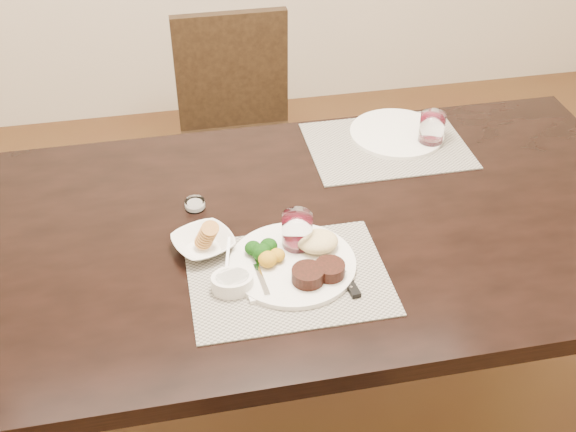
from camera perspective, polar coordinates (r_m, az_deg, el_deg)
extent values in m
plane|color=#4C2A18|center=(2.37, -0.16, -15.08)|extent=(4.50, 4.50, 0.00)
cube|color=black|center=(1.85, -0.20, -1.38)|extent=(2.00, 1.00, 0.05)
cube|color=black|center=(2.67, 17.73, 0.47)|extent=(0.08, 0.08, 0.70)
cube|color=black|center=(2.70, -3.69, 4.95)|extent=(0.42, 0.42, 0.04)
cube|color=black|center=(2.68, -6.75, -1.59)|extent=(0.04, 0.04, 0.41)
cube|color=black|center=(2.71, 0.82, -0.66)|extent=(0.04, 0.04, 0.41)
cube|color=black|center=(2.96, -7.47, 2.74)|extent=(0.04, 0.04, 0.41)
cube|color=black|center=(3.00, -0.61, 3.54)|extent=(0.04, 0.04, 0.41)
cube|color=black|center=(2.75, -4.48, 11.36)|extent=(0.42, 0.04, 0.45)
cube|color=gray|center=(1.68, 0.04, -4.91)|extent=(0.46, 0.34, 0.00)
cube|color=gray|center=(2.16, 7.81, 5.54)|extent=(0.46, 0.34, 0.00)
cylinder|color=silver|center=(1.70, 0.36, -3.80)|extent=(0.30, 0.30, 0.01)
cylinder|color=black|center=(1.64, 1.59, -4.69)|extent=(0.08, 0.08, 0.03)
cylinder|color=black|center=(1.66, 3.31, -4.22)|extent=(0.07, 0.07, 0.03)
ellipsoid|color=#DFCD85|center=(1.73, 2.38, -2.02)|extent=(0.10, 0.08, 0.04)
ellipsoid|color=#103B0B|center=(1.70, -2.13, -2.86)|extent=(0.05, 0.05, 0.04)
ellipsoid|color=#AF7016|center=(1.68, -1.61, -3.43)|extent=(0.05, 0.05, 0.04)
cube|color=silver|center=(1.67, -2.20, -4.82)|extent=(0.10, 0.16, 0.01)
cube|color=white|center=(1.65, -2.10, -5.05)|extent=(0.02, 0.11, 0.00)
cube|color=white|center=(1.71, -2.33, -3.41)|extent=(0.02, 0.04, 0.00)
cube|color=white|center=(1.75, 3.73, -2.66)|extent=(0.04, 0.15, 0.00)
cube|color=black|center=(1.67, 4.76, -5.17)|extent=(0.04, 0.11, 0.01)
imported|color=silver|center=(1.76, -6.70, -2.16)|extent=(0.18, 0.18, 0.03)
cylinder|color=#9E6931|center=(1.74, -6.76, -1.56)|extent=(0.04, 0.05, 0.04)
cylinder|color=silver|center=(1.64, -4.41, -5.25)|extent=(0.10, 0.10, 0.04)
cylinder|color=#0D3D0F|center=(1.64, -4.43, -4.94)|extent=(0.08, 0.08, 0.01)
cube|color=white|center=(1.67, -4.77, -2.90)|extent=(0.01, 0.06, 0.05)
cylinder|color=white|center=(1.72, 0.72, -1.29)|extent=(0.07, 0.07, 0.10)
cylinder|color=#3D050F|center=(1.75, 0.71, -2.26)|extent=(0.06, 0.06, 0.03)
cylinder|color=silver|center=(2.21, 8.58, 6.48)|extent=(0.28, 0.28, 0.01)
cylinder|color=white|center=(2.16, 11.29, 6.74)|extent=(0.07, 0.07, 0.10)
cylinder|color=#3D050F|center=(2.18, 11.17, 5.89)|extent=(0.06, 0.06, 0.03)
cylinder|color=white|center=(1.90, -7.36, 0.92)|extent=(0.05, 0.05, 0.02)
cylinder|color=white|center=(1.90, -7.35, 0.78)|extent=(0.04, 0.04, 0.01)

